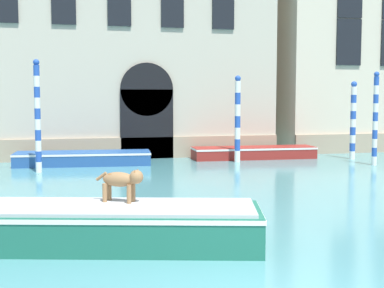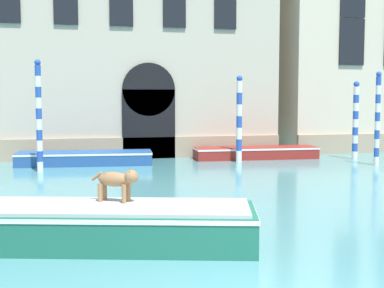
% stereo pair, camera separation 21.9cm
% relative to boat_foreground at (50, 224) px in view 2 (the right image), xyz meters
% --- Properties ---
extents(boat_foreground, '(7.67, 3.50, 0.76)m').
position_rel_boat_foreground_xyz_m(boat_foreground, '(0.00, 0.00, 0.00)').
color(boat_foreground, '#1E6651').
rests_on(boat_foreground, ground_plane).
extents(dog_on_deck, '(0.85, 0.59, 0.63)m').
position_rel_boat_foreground_xyz_m(dog_on_deck, '(1.23, -0.00, 0.77)').
color(dog_on_deck, '#997047').
rests_on(dog_on_deck, boat_foreground).
extents(boat_moored_near_palazzo, '(5.40, 1.97, 0.52)m').
position_rel_boat_foreground_xyz_m(boat_moored_near_palazzo, '(0.89, 11.61, -0.12)').
color(boat_moored_near_palazzo, '#234C8C').
rests_on(boat_moored_near_palazzo, ground_plane).
extents(boat_moored_far, '(5.43, 1.56, 0.51)m').
position_rel_boat_foreground_xyz_m(boat_moored_far, '(8.22, 12.11, -0.13)').
color(boat_moored_far, maroon).
rests_on(boat_moored_far, ground_plane).
extents(mooring_pole_0, '(0.25, 0.25, 3.35)m').
position_rel_boat_foreground_xyz_m(mooring_pole_0, '(12.30, 10.92, 1.30)').
color(mooring_pole_0, white).
rests_on(mooring_pole_0, ground_plane).
extents(mooring_pole_1, '(0.21, 0.21, 3.67)m').
position_rel_boat_foreground_xyz_m(mooring_pole_1, '(12.07, 8.88, 1.45)').
color(mooring_pole_1, white).
rests_on(mooring_pole_1, ground_plane).
extents(mooring_pole_2, '(0.22, 0.22, 4.01)m').
position_rel_boat_foreground_xyz_m(mooring_pole_2, '(-0.72, 9.83, 1.62)').
color(mooring_pole_2, white).
rests_on(mooring_pole_2, ground_plane).
extents(mooring_pole_3, '(0.24, 0.24, 3.56)m').
position_rel_boat_foreground_xyz_m(mooring_pole_3, '(7.11, 11.05, 1.40)').
color(mooring_pole_3, white).
rests_on(mooring_pole_3, ground_plane).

